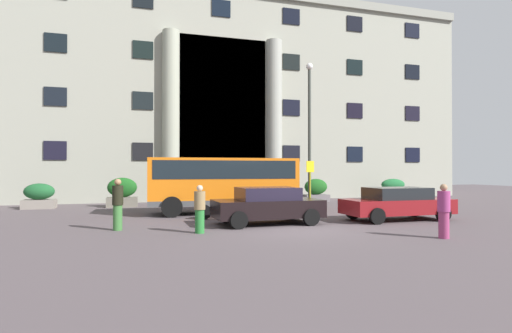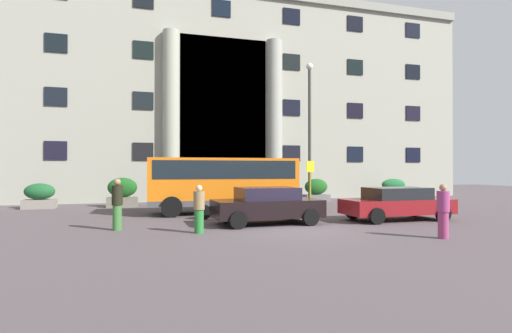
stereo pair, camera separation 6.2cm
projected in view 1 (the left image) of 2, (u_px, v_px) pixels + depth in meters
The scene contains 15 objects.
ground_plane at pixel (294, 230), 13.73m from camera, with size 80.00×64.00×0.12m, color #51474A.
office_building_facade at pixel (210, 102), 30.55m from camera, with size 37.35×9.79×14.51m.
orange_minibus at pixel (223, 180), 18.63m from camera, with size 6.92×2.75×2.58m.
bus_stop_sign at pixel (310, 179), 21.42m from camera, with size 0.44×0.08×2.52m.
hedge_planter_east at pixel (393, 189), 27.43m from camera, with size 1.89×0.80×1.43m.
hedge_planter_entrance_right at pixel (122, 193), 21.75m from camera, with size 1.63×0.82×1.61m.
hedge_planter_far_west at pixel (39, 196), 20.87m from camera, with size 1.56×1.00×1.33m.
hedge_planter_far_east at pixel (316, 191), 25.43m from camera, with size 1.62×0.84×1.46m.
parked_compact_extra at pixel (397, 203), 16.05m from camera, with size 4.43×1.95×1.33m.
parked_sedan_far at pixel (267, 205), 14.92m from camera, with size 4.07×2.14×1.38m.
motorcycle_far_end at pixel (221, 208), 16.49m from camera, with size 2.07×0.55×0.89m.
pedestrian_man_red_shirt at pixel (200, 209), 12.75m from camera, with size 0.36×0.36×1.55m.
pedestrian_child_trailing at pixel (118, 204), 13.36m from camera, with size 0.36×0.36×1.74m.
pedestrian_man_crossing at pixel (444, 211), 11.78m from camera, with size 0.36×0.36×1.62m.
lamppost_plaza_centre at pixel (309, 123), 23.30m from camera, with size 0.40×0.40×8.34m.
Camera 1 is at (-5.13, -12.82, 2.03)m, focal length 27.83 mm.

